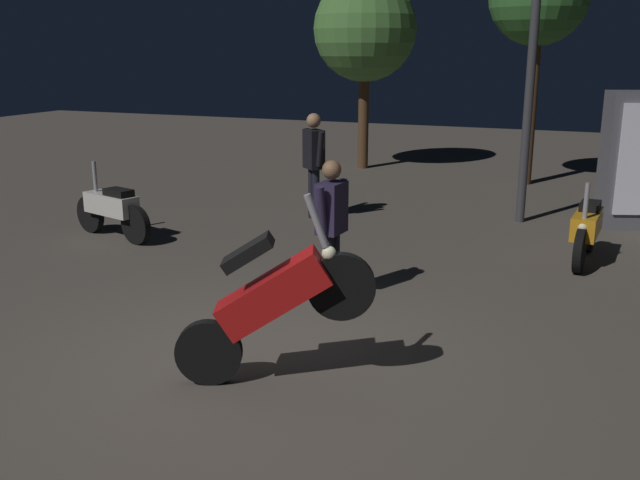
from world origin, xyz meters
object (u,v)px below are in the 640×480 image
object	(u,v)px
motorcycle_red_foreground	(273,300)
person_bystander_far	(332,218)
motorcycle_orange_parked_left	(586,229)
person_rider_beside	(314,156)
motorcycle_white_parked_right	(112,209)

from	to	relation	value
motorcycle_red_foreground	person_bystander_far	world-z (taller)	motorcycle_red_foreground
motorcycle_orange_parked_left	person_rider_beside	distance (m)	4.36
motorcycle_red_foreground	person_bystander_far	size ratio (longest dim) A/B	1.04
motorcycle_red_foreground	person_bystander_far	bearing A→B (deg)	76.83
motorcycle_white_parked_right	person_bystander_far	world-z (taller)	person_bystander_far
motorcycle_orange_parked_left	motorcycle_white_parked_right	distance (m)	6.65
motorcycle_white_parked_right	motorcycle_red_foreground	bearing A→B (deg)	158.03
motorcycle_white_parked_right	person_rider_beside	size ratio (longest dim) A/B	0.94
person_bystander_far	motorcycle_white_parked_right	bearing A→B (deg)	167.68
motorcycle_orange_parked_left	motorcycle_red_foreground	bearing A→B (deg)	-20.87
motorcycle_orange_parked_left	person_bystander_far	xyz separation A→B (m)	(-2.57, -2.59, 0.49)
motorcycle_white_parked_right	person_bystander_far	xyz separation A→B (m)	(3.94, -1.22, 0.49)
person_rider_beside	motorcycle_orange_parked_left	bearing A→B (deg)	120.87
motorcycle_orange_parked_left	motorcycle_white_parked_right	size ratio (longest dim) A/B	1.03
motorcycle_orange_parked_left	motorcycle_white_parked_right	xyz separation A→B (m)	(-6.50, -1.37, 0.00)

